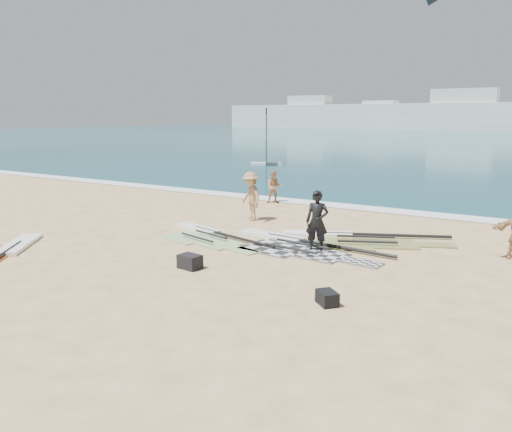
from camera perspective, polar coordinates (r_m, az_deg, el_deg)
The scene contains 12 objects.
ground at distance 12.70m, azimuth -4.64°, elevation -8.07°, with size 300.00×300.00×0.00m, color #DAB87F.
surf_line at distance 23.43m, azimuth 13.51°, elevation 0.67°, with size 300.00×1.20×0.04m, color white.
far_town at distance 161.24m, azimuth 24.11°, elevation 10.49°, with size 160.00×8.00×12.00m.
rig_grey at distance 16.56m, azimuth 4.06°, elevation -3.24°, with size 5.85×2.57×0.20m.
rig_green at distance 17.86m, azimuth -5.84°, elevation -2.20°, with size 4.99×2.57×0.20m.
rig_orange at distance 17.58m, azimuth 10.84°, elevation -2.56°, with size 5.89×3.74×0.20m.
gear_bag_near at distance 14.19m, azimuth -7.57°, elevation -5.20°, with size 0.62×0.45×0.39m, color black.
gear_bag_far at distance 11.58m, azimuth 8.14°, elevation -9.26°, with size 0.53×0.37×0.32m, color black.
person_wetsuit at distance 15.72m, azimuth 6.99°, elevation -0.63°, with size 0.71×0.47×1.95m, color black.
beachgoer_left at distance 24.54m, azimuth 2.11°, elevation 3.34°, with size 0.78×0.61×1.60m, color tan.
beachgoer_mid at distance 20.35m, azimuth -0.60°, elevation 2.27°, with size 1.30×0.74×2.01m, color #A37F56.
windsurfer_left at distance 44.16m, azimuth 1.18°, elevation 7.70°, with size 2.75×2.92×4.95m.
Camera 1 is at (7.16, -9.60, 4.22)m, focal length 35.00 mm.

